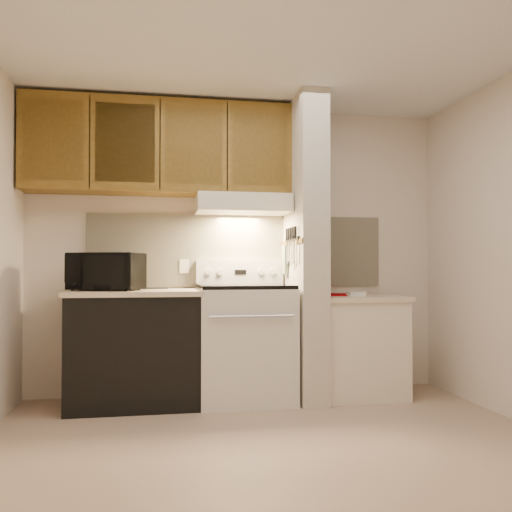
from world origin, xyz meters
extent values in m
plane|color=tan|center=(0.00, 0.00, 0.00)|extent=(3.60, 3.60, 0.00)
plane|color=white|center=(0.00, 0.00, 2.50)|extent=(3.60, 3.60, 0.00)
cube|color=silver|center=(0.00, 1.50, 1.25)|extent=(3.60, 2.50, 0.02)
cube|color=beige|center=(0.00, 1.49, 1.24)|extent=(2.60, 0.02, 0.63)
cube|color=silver|center=(0.00, 1.16, 0.46)|extent=(0.76, 0.65, 0.92)
cube|color=black|center=(0.00, 0.84, 0.50)|extent=(0.50, 0.01, 0.30)
cylinder|color=silver|center=(0.00, 0.80, 0.72)|extent=(0.65, 0.02, 0.02)
cube|color=black|center=(0.00, 1.16, 0.94)|extent=(0.74, 0.64, 0.03)
cube|color=silver|center=(0.00, 1.44, 1.05)|extent=(0.76, 0.08, 0.20)
cube|color=black|center=(0.00, 1.40, 1.05)|extent=(0.10, 0.01, 0.04)
cylinder|color=silver|center=(-0.28, 1.40, 1.05)|extent=(0.05, 0.02, 0.05)
cylinder|color=silver|center=(-0.18, 1.40, 1.05)|extent=(0.05, 0.02, 0.05)
cylinder|color=silver|center=(0.18, 1.40, 1.05)|extent=(0.05, 0.02, 0.05)
cylinder|color=silver|center=(0.28, 1.40, 1.05)|extent=(0.05, 0.02, 0.05)
cube|color=black|center=(-0.88, 1.17, 0.43)|extent=(1.00, 0.63, 0.87)
cube|color=beige|center=(-0.88, 1.17, 0.89)|extent=(1.04, 0.67, 0.04)
cube|color=black|center=(-0.72, 1.36, 0.92)|extent=(0.21, 0.11, 0.01)
cylinder|color=#276E6A|center=(-1.02, 1.39, 0.96)|extent=(0.11, 0.11, 0.09)
cube|color=#F0E3CC|center=(-0.48, 1.48, 1.10)|extent=(0.08, 0.01, 0.12)
imported|color=black|center=(-1.10, 1.15, 1.06)|extent=(0.61, 0.50, 0.29)
cube|color=beige|center=(0.51, 1.15, 1.25)|extent=(0.22, 0.70, 2.50)
cube|color=brown|center=(0.39, 1.15, 1.30)|extent=(0.01, 0.70, 0.04)
cube|color=black|center=(0.39, 1.10, 1.32)|extent=(0.02, 0.42, 0.04)
cube|color=silver|center=(0.38, 0.93, 1.22)|extent=(0.01, 0.03, 0.16)
cylinder|color=black|center=(0.38, 0.95, 1.37)|extent=(0.02, 0.02, 0.10)
cube|color=silver|center=(0.38, 1.02, 1.21)|extent=(0.01, 0.04, 0.18)
cylinder|color=black|center=(0.38, 1.02, 1.37)|extent=(0.02, 0.02, 0.10)
cube|color=silver|center=(0.38, 1.09, 1.20)|extent=(0.01, 0.04, 0.20)
cylinder|color=black|center=(0.38, 1.11, 1.37)|extent=(0.02, 0.02, 0.10)
cube|color=silver|center=(0.38, 1.17, 1.22)|extent=(0.01, 0.04, 0.16)
cylinder|color=black|center=(0.38, 1.19, 1.37)|extent=(0.02, 0.02, 0.10)
cube|color=silver|center=(0.38, 1.25, 1.21)|extent=(0.01, 0.04, 0.18)
cylinder|color=black|center=(0.38, 1.25, 1.37)|extent=(0.02, 0.02, 0.10)
cube|color=gray|center=(0.38, 1.32, 1.16)|extent=(0.03, 0.10, 0.25)
cube|color=#F0E3CC|center=(0.97, 1.15, 0.40)|extent=(0.70, 0.60, 0.81)
cube|color=beige|center=(0.97, 1.15, 0.83)|extent=(0.74, 0.64, 0.04)
cube|color=#950005|center=(0.79, 1.25, 0.86)|extent=(0.32, 0.38, 0.01)
cube|color=white|center=(0.92, 1.05, 0.87)|extent=(0.14, 0.10, 0.04)
cube|color=#F0E3CC|center=(0.00, 1.28, 1.62)|extent=(0.78, 0.44, 0.15)
cube|color=#F0E3CC|center=(0.00, 1.07, 1.58)|extent=(0.78, 0.04, 0.06)
cube|color=brown|center=(-0.69, 1.32, 2.08)|extent=(2.18, 0.33, 0.77)
cube|color=brown|center=(-1.51, 1.17, 2.08)|extent=(0.46, 0.01, 0.63)
cube|color=black|center=(-1.23, 1.16, 2.08)|extent=(0.01, 0.01, 0.73)
cube|color=brown|center=(-0.96, 1.17, 2.08)|extent=(0.46, 0.01, 0.63)
cube|color=black|center=(-0.69, 1.16, 2.08)|extent=(0.01, 0.01, 0.73)
cube|color=brown|center=(-0.42, 1.17, 2.08)|extent=(0.46, 0.01, 0.63)
cube|color=black|center=(-0.14, 1.16, 2.08)|extent=(0.01, 0.01, 0.73)
cube|color=brown|center=(0.13, 1.17, 2.08)|extent=(0.46, 0.01, 0.63)
camera|label=1|loc=(-0.69, -3.24, 1.09)|focal=38.00mm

